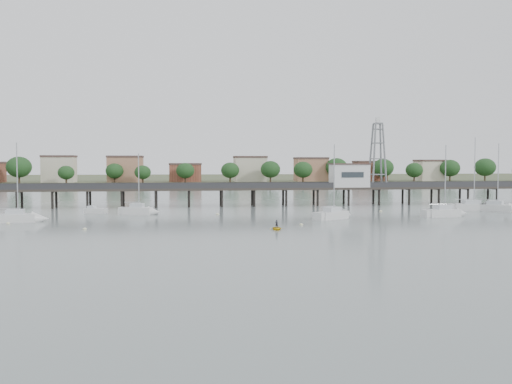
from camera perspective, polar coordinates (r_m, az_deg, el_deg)
ground_plane at (r=64.56m, az=3.50°, el=-5.50°), size 500.00×500.00×0.00m
pier at (r=123.39m, az=-1.88°, el=0.33°), size 150.00×5.00×5.50m
pier_building at (r=128.24m, az=9.30°, el=1.68°), size 8.40×5.40×5.30m
lattice_tower at (r=130.26m, az=12.06°, el=3.62°), size 3.20×3.20×15.50m
sailboat_d at (r=105.84m, az=18.72°, el=-1.98°), size 8.25×3.56×13.21m
sailboat_c at (r=97.31m, az=8.11°, el=-2.27°), size 7.90×6.38×13.19m
sailboat_b at (r=106.00m, az=-11.29°, el=-1.86°), size 7.27×3.84×11.65m
sailboat_a at (r=98.09m, az=-22.20°, el=-2.42°), size 8.26×3.10×13.36m
sailboat_e at (r=120.14m, az=23.42°, el=-1.49°), size 7.80×7.58×13.90m
sailboat_f at (r=121.19m, az=21.46°, el=-1.42°), size 9.63×4.09×15.30m
white_tender at (r=110.61m, az=-15.76°, el=-1.81°), size 4.29×2.71×1.55m
yellow_dinghy at (r=80.78m, az=2.08°, el=-3.78°), size 1.92×0.70×2.64m
dinghy_occupant at (r=80.78m, az=2.08°, el=-3.78°), size 0.82×1.23×0.28m
mooring_buoys at (r=93.91m, az=0.51°, el=-2.78°), size 82.72×23.21×0.39m
far_shore at (r=302.60m, az=-5.23°, el=1.36°), size 500.00×170.00×10.40m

